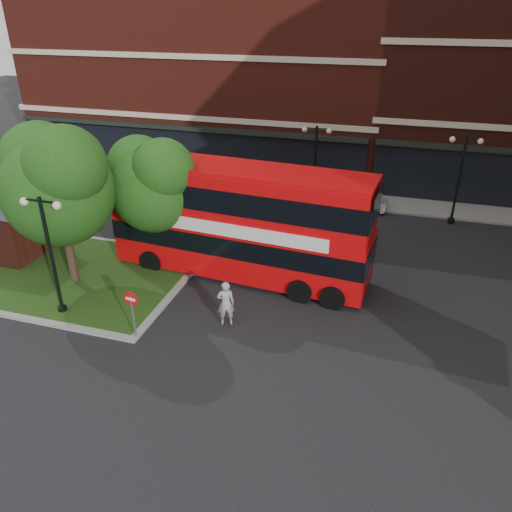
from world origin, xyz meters
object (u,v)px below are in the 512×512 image
(bus, at_px, (240,215))
(car_white, at_px, (355,199))
(woman, at_px, (226,303))
(car_silver, at_px, (206,181))

(bus, distance_m, car_white, 10.83)
(bus, height_order, woman, bus)
(car_silver, distance_m, car_white, 9.75)
(woman, xyz_separation_m, car_silver, (-6.37, 13.79, -0.15))
(bus, xyz_separation_m, car_white, (4.13, 9.74, -2.30))
(woman, bearing_deg, car_white, -124.94)
(bus, bearing_deg, car_white, 71.91)
(bus, distance_m, car_silver, 11.48)
(bus, distance_m, woman, 4.54)
(woman, relative_size, car_silver, 0.40)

